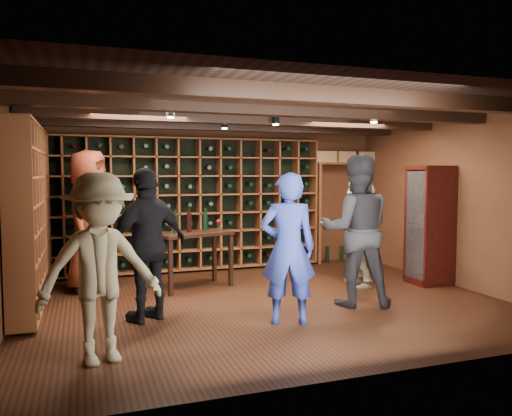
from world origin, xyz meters
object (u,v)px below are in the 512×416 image
object	(u,v)px
guest_woman_black	(148,245)
guest_khaki	(100,268)
guest_red_floral	(89,221)
tasting_table	(193,238)
display_cabinet	(430,227)
man_blue_shirt	(288,249)
man_grey_suit	(356,230)
guest_beige	(360,233)

from	to	relation	value
guest_woman_black	guest_khaki	bearing A→B (deg)	35.25
guest_red_floral	guest_khaki	size ratio (longest dim) A/B	1.19
guest_red_floral	tasting_table	size ratio (longest dim) A/B	1.67
display_cabinet	man_blue_shirt	bearing A→B (deg)	-157.66
man_grey_suit	guest_red_floral	size ratio (longest dim) A/B	0.95
display_cabinet	guest_beige	size ratio (longest dim) A/B	1.10
guest_woman_black	guest_beige	distance (m)	3.26
man_blue_shirt	man_grey_suit	xyz separation A→B (m)	(1.12, 0.46, 0.11)
display_cabinet	guest_khaki	world-z (taller)	display_cabinet
guest_khaki	tasting_table	size ratio (longest dim) A/B	1.40
guest_woman_black	tasting_table	distance (m)	1.64
man_grey_suit	guest_khaki	xyz separation A→B (m)	(-3.12, -0.97, -0.11)
guest_woman_black	tasting_table	size ratio (longest dim) A/B	1.45
guest_red_floral	guest_woman_black	bearing A→B (deg)	-141.00
man_blue_shirt	guest_khaki	world-z (taller)	same
display_cabinet	guest_beige	distance (m)	1.09
guest_beige	man_grey_suit	bearing A→B (deg)	-18.80
man_grey_suit	guest_khaki	world-z (taller)	man_grey_suit
display_cabinet	guest_khaki	xyz separation A→B (m)	(-4.79, -1.66, -0.02)
guest_khaki	display_cabinet	bearing A→B (deg)	6.25
display_cabinet	tasting_table	distance (m)	3.54
man_blue_shirt	guest_woman_black	xyz separation A→B (m)	(-1.44, 0.62, 0.03)
guest_red_floral	tasting_table	xyz separation A→B (m)	(1.43, -0.37, -0.27)
guest_red_floral	guest_beige	size ratio (longest dim) A/B	1.26
man_grey_suit	tasting_table	bearing A→B (deg)	-22.05
guest_beige	tasting_table	world-z (taller)	guest_beige
man_blue_shirt	guest_khaki	bearing A→B (deg)	31.36
guest_red_floral	guest_beige	distance (m)	3.92
guest_woman_black	display_cabinet	bearing A→B (deg)	158.41
guest_red_floral	guest_khaki	bearing A→B (deg)	-158.80
display_cabinet	man_blue_shirt	xyz separation A→B (m)	(-2.79, -1.15, -0.02)
man_blue_shirt	guest_khaki	size ratio (longest dim) A/B	1.00
display_cabinet	guest_beige	world-z (taller)	display_cabinet
guest_beige	guest_khaki	bearing A→B (deg)	-48.54
guest_khaki	guest_beige	bearing A→B (deg)	14.02
display_cabinet	guest_woman_black	xyz separation A→B (m)	(-4.24, -0.53, 0.01)
man_blue_shirt	guest_khaki	distance (m)	2.06
man_blue_shirt	man_grey_suit	bearing A→B (deg)	-140.89
display_cabinet	guest_red_floral	bearing A→B (deg)	165.51
guest_red_floral	guest_khaki	xyz separation A→B (m)	(0.05, -2.91, -0.16)
man_blue_shirt	guest_red_floral	world-z (taller)	guest_red_floral
guest_red_floral	guest_woman_black	distance (m)	1.89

